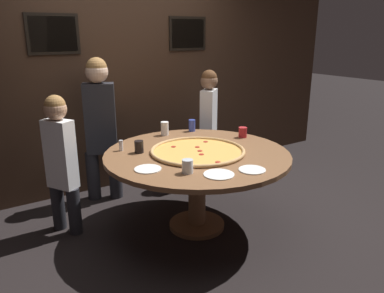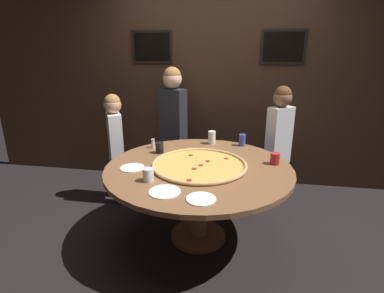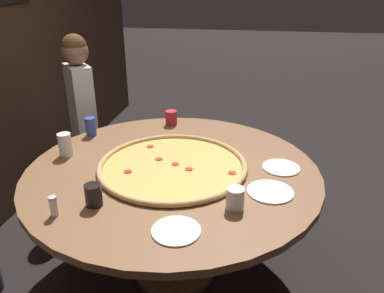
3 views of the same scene
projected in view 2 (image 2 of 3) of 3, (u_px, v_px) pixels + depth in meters
name	position (u px, v px, depth m)	size (l,w,h in m)	color
ground_plane	(198.00, 237.00, 2.89)	(24.00, 24.00, 0.00)	black
back_wall	(215.00, 84.00, 3.82)	(6.40, 0.08, 2.60)	#3D281C
dining_table	(199.00, 179.00, 2.70)	(1.66, 1.66, 0.74)	brown
giant_pizza	(199.00, 165.00, 2.66)	(0.85, 0.85, 0.03)	#E5A84C
drink_cup_far_left	(148.00, 175.00, 2.34)	(0.09, 0.09, 0.11)	silver
drink_cup_beside_pizza	(212.00, 137.00, 3.26)	(0.08, 0.08, 0.14)	white
drink_cup_centre_back	(242.00, 140.00, 3.20)	(0.07, 0.07, 0.13)	#384CB7
drink_cup_near_right	(160.00, 148.00, 2.98)	(0.08, 0.08, 0.11)	black
drink_cup_far_right	(275.00, 159.00, 2.69)	(0.08, 0.08, 0.10)	#B22328
white_plate_far_back	(201.00, 199.00, 2.07)	(0.21, 0.21, 0.01)	white
white_plate_near_front	(165.00, 192.00, 2.18)	(0.23, 0.23, 0.01)	white
white_plate_left_side	(132.00, 168.00, 2.61)	(0.21, 0.21, 0.01)	white
condiment_shaker	(153.00, 143.00, 3.13)	(0.04, 0.04, 0.10)	silver
diner_far_right	(116.00, 142.00, 3.40)	(0.26, 0.33, 1.27)	#232328
diner_centre_back	(173.00, 121.00, 3.73)	(0.40, 0.28, 1.53)	#232328
diner_side_right	(279.00, 138.00, 3.38)	(0.34, 0.31, 1.35)	#232328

